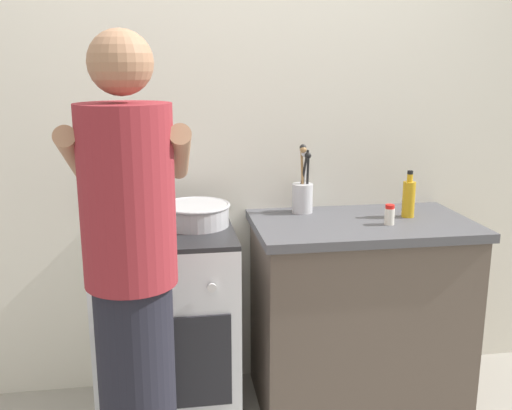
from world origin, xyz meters
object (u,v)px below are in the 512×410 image
utensil_crock (303,193)px  spice_bottle (390,215)px  mixing_bowl (195,214)px  pot (130,218)px  person (133,293)px  oil_bottle (409,198)px  stove_range (168,325)px

utensil_crock → spice_bottle: utensil_crock is taller
mixing_bowl → pot: bearing=-172.7°
pot → person: 0.63m
spice_bottle → utensil_crock: bearing=140.1°
oil_bottle → person: 1.41m
utensil_crock → pot: bearing=-166.3°
utensil_crock → oil_bottle: 0.50m
person → utensil_crock: bearing=46.9°
spice_bottle → oil_bottle: 0.18m
mixing_bowl → oil_bottle: 0.99m
stove_range → oil_bottle: (1.13, 0.04, 0.54)m
pot → mixing_bowl: bearing=7.3°
stove_range → mixing_bowl: size_ratio=2.91×
pot → utensil_crock: (0.80, 0.20, 0.04)m
stove_range → mixing_bowl: bearing=16.0°
mixing_bowl → oil_bottle: oil_bottle is taller
stove_range → person: 0.75m
mixing_bowl → oil_bottle: size_ratio=1.41×
oil_bottle → mixing_bowl: bearing=179.9°
person → oil_bottle: bearing=28.1°
stove_range → spice_bottle: 1.11m
oil_bottle → stove_range: bearing=-178.0°
pot → stove_range: bearing=-1.9°
oil_bottle → person: size_ratio=0.13×
pot → spice_bottle: (1.13, -0.08, -0.01)m
utensil_crock → stove_range: bearing=-163.2°
pot → utensil_crock: 0.83m
pot → oil_bottle: oil_bottle is taller
spice_bottle → person: size_ratio=0.05×
mixing_bowl → utensil_crock: utensil_crock is taller
pot → person: (0.04, -0.62, -0.10)m
stove_range → utensil_crock: (0.66, 0.20, 0.55)m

